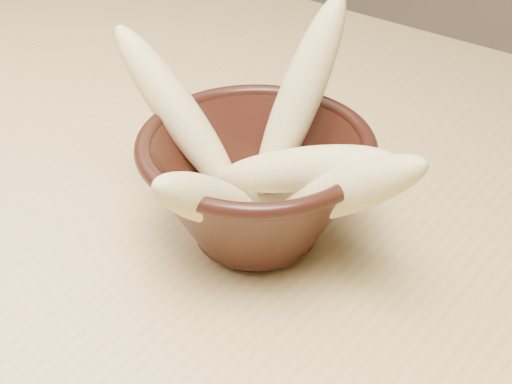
{
  "coord_description": "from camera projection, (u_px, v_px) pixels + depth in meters",
  "views": [
    {
      "loc": [
        0.37,
        -0.42,
        1.11
      ],
      "look_at": [
        0.1,
        -0.07,
        0.8
      ],
      "focal_mm": 50.0,
      "sensor_mm": 36.0,
      "label": 1
    }
  ],
  "objects": [
    {
      "name": "banana_front",
      "position": [
        209.0,
        200.0,
        0.49
      ],
      "size": [
        0.04,
        0.12,
        0.11
      ],
      "primitive_type": "ellipsoid",
      "rotation": [
        0.88,
        0.0,
        0.03
      ],
      "color": "tan",
      "rests_on": "bowl"
    },
    {
      "name": "bowl",
      "position": [
        256.0,
        183.0,
        0.54
      ],
      "size": [
        0.18,
        0.18,
        0.1
      ],
      "rotation": [
        0.0,
        0.0,
        -0.41
      ],
      "color": "black",
      "rests_on": "table"
    },
    {
      "name": "table",
      "position": [
        224.0,
        226.0,
        0.72
      ],
      "size": [
        1.2,
        0.8,
        0.75
      ],
      "color": "tan",
      "rests_on": "ground"
    },
    {
      "name": "banana_right",
      "position": [
        347.0,
        190.0,
        0.48
      ],
      "size": [
        0.14,
        0.05,
        0.12
      ],
      "primitive_type": "ellipsoid",
      "rotation": [
        0.87,
        0.0,
        1.47
      ],
      "color": "tan",
      "rests_on": "bowl"
    },
    {
      "name": "banana_across",
      "position": [
        302.0,
        169.0,
        0.52
      ],
      "size": [
        0.15,
        0.07,
        0.08
      ],
      "primitive_type": "ellipsoid",
      "rotation": [
        1.22,
        0.0,
        1.85
      ],
      "color": "tan",
      "rests_on": "bowl"
    },
    {
      "name": "banana_upright",
      "position": [
        299.0,
        98.0,
        0.54
      ],
      "size": [
        0.05,
        0.11,
        0.16
      ],
      "primitive_type": "ellipsoid",
      "rotation": [
        0.48,
        0.0,
        2.93
      ],
      "color": "tan",
      "rests_on": "bowl"
    },
    {
      "name": "banana_left",
      "position": [
        177.0,
        112.0,
        0.55
      ],
      "size": [
        0.14,
        0.04,
        0.14
      ],
      "primitive_type": "ellipsoid",
      "rotation": [
        0.76,
        0.0,
        -1.5
      ],
      "color": "tan",
      "rests_on": "bowl"
    },
    {
      "name": "milk_puddle",
      "position": [
        256.0,
        208.0,
        0.55
      ],
      "size": [
        0.1,
        0.1,
        0.01
      ],
      "primitive_type": "cylinder",
      "color": "#FFF6CD",
      "rests_on": "bowl"
    }
  ]
}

